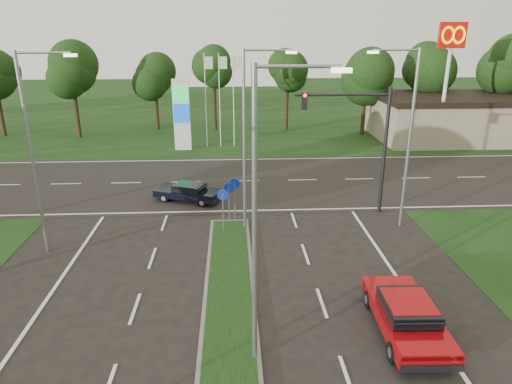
{
  "coord_description": "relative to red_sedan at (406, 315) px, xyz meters",
  "views": [
    {
      "loc": [
        0.22,
        -5.71,
        9.74
      ],
      "look_at": [
        1.35,
        15.53,
        2.2
      ],
      "focal_mm": 32.0,
      "sensor_mm": 36.0,
      "label": 1
    }
  ],
  "objects": [
    {
      "name": "streetlight_median_far",
      "position": [
        -5.0,
        8.87,
        4.39
      ],
      "size": [
        2.53,
        0.22,
        9.0
      ],
      "color": "gray",
      "rests_on": "ground"
    },
    {
      "name": "gas_pylon",
      "position": [
        -9.79,
        25.92,
        2.51
      ],
      "size": [
        5.8,
        1.26,
        8.0
      ],
      "color": "silver",
      "rests_on": "ground"
    },
    {
      "name": "treeline_far",
      "position": [
        -5.9,
        32.8,
        6.14
      ],
      "size": [
        6.0,
        6.0,
        9.9
      ],
      "color": "black",
      "rests_on": "ground"
    },
    {
      "name": "cross_road",
      "position": [
        -6.0,
        16.87,
        -0.69
      ],
      "size": [
        160.0,
        12.0,
        0.02
      ],
      "primitive_type": "cube",
      "color": "black",
      "rests_on": "ground"
    },
    {
      "name": "streetlight_right_far",
      "position": [
        2.8,
        8.87,
        4.39
      ],
      "size": [
        2.53,
        0.22,
        9.0
      ],
      "rotation": [
        0.0,
        0.0,
        3.14
      ],
      "color": "gray",
      "rests_on": "ground"
    },
    {
      "name": "median_signs",
      "position": [
        -6.0,
        9.27,
        1.03
      ],
      "size": [
        1.16,
        1.76,
        2.38
      ],
      "color": "gray",
      "rests_on": "ground"
    },
    {
      "name": "mcdonalds_sign",
      "position": [
        12.0,
        24.84,
        7.3
      ],
      "size": [
        2.2,
        0.47,
        10.4
      ],
      "color": "silver",
      "rests_on": "ground"
    },
    {
      "name": "navy_sedan",
      "position": [
        -8.48,
        13.22,
        -0.11
      ],
      "size": [
        4.22,
        2.92,
        1.07
      ],
      "rotation": [
        0.0,
        0.0,
        1.2
      ],
      "color": "black",
      "rests_on": "ground"
    },
    {
      "name": "red_sedan",
      "position": [
        0.0,
        0.0,
        0.0
      ],
      "size": [
        2.08,
        4.71,
        1.28
      ],
      "rotation": [
        0.0,
        0.0,
        -0.03
      ],
      "color": "#9A080C",
      "rests_on": "ground"
    },
    {
      "name": "streetlight_median_near",
      "position": [
        -5.0,
        -1.13,
        4.39
      ],
      "size": [
        2.53,
        0.22,
        9.0
      ],
      "color": "gray",
      "rests_on": "ground"
    },
    {
      "name": "traffic_signal",
      "position": [
        1.19,
        10.87,
        3.97
      ],
      "size": [
        5.1,
        0.42,
        7.0
      ],
      "color": "black",
      "rests_on": "ground"
    },
    {
      "name": "verge_far",
      "position": [
        -6.0,
        47.87,
        -0.69
      ],
      "size": [
        160.0,
        50.0,
        0.02
      ],
      "primitive_type": "cube",
      "color": "black",
      "rests_on": "ground"
    },
    {
      "name": "streetlight_left_far",
      "position": [
        -14.3,
        6.87,
        4.39
      ],
      "size": [
        2.53,
        0.22,
        9.0
      ],
      "color": "gray",
      "rests_on": "ground"
    },
    {
      "name": "commercial_building",
      "position": [
        16.0,
        28.87,
        1.31
      ],
      "size": [
        16.0,
        9.0,
        4.0
      ],
      "primitive_type": "cube",
      "color": "gray",
      "rests_on": "ground"
    }
  ]
}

